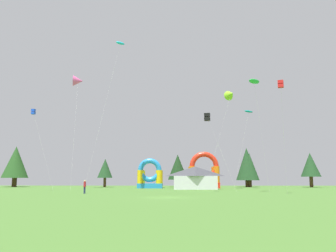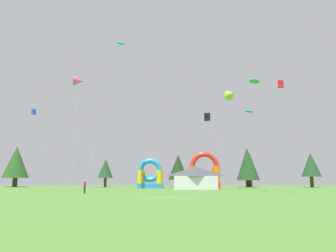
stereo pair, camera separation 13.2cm
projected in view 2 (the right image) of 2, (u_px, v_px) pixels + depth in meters
ground_plane at (166, 197)px, 37.84m from camera, size 120.00×120.00×0.00m
kite_green_parafoil at (254, 81)px, 52.23m from camera, size 3.56×3.78×16.95m
kite_lime_delta at (231, 94)px, 66.05m from camera, size 6.45×3.06×18.83m
kite_black_box at (207, 117)px, 53.14m from camera, size 4.58×1.64×11.90m
kite_red_box at (281, 84)px, 45.90m from camera, size 1.69×3.95×14.87m
kite_teal_parafoil at (249, 112)px, 66.26m from camera, size 4.59×2.57×14.97m
kite_cyan_parafoil at (121, 43)px, 65.52m from camera, size 4.89×9.41×27.86m
kite_pink_delta at (78, 81)px, 72.56m from camera, size 3.13×10.02×23.26m
kite_blue_box at (34, 112)px, 57.29m from camera, size 4.43×0.79×13.34m
person_left_edge at (85, 186)px, 47.33m from camera, size 0.43×0.43×1.82m
inflatable_blue_arch at (204, 175)px, 72.76m from camera, size 6.32×4.71×7.52m
inflatable_red_slide at (150, 178)px, 72.66m from camera, size 5.15×4.64×6.14m
festival_tent at (195, 178)px, 64.67m from camera, size 7.94×3.42×4.22m
tree_row_0 at (16, 162)px, 83.59m from camera, size 6.16×6.16×9.69m
tree_row_1 at (106, 168)px, 81.12m from camera, size 3.51×3.51×6.54m
tree_row_2 at (178, 167)px, 82.28m from camera, size 4.66×4.66×7.64m
tree_row_3 at (247, 164)px, 81.98m from camera, size 5.16×5.16×9.20m
tree_row_4 at (250, 167)px, 81.53m from camera, size 4.37×4.37×7.96m
tree_row_5 at (311, 165)px, 79.89m from camera, size 4.43×4.43×7.88m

